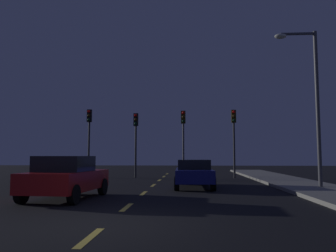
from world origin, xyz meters
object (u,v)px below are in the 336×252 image
traffic_signal_center_left (136,132)px  traffic_signal_center_right (183,131)px  traffic_signal_far_left (89,130)px  traffic_signal_far_right (234,130)px  car_adjacent_lane (66,177)px  car_stopped_ahead (194,173)px  street_lamp_right (311,93)px

traffic_signal_center_left → traffic_signal_center_right: bearing=0.0°
traffic_signal_far_left → traffic_signal_far_right: traffic_signal_far_left is taller
traffic_signal_center_left → traffic_signal_center_right: size_ratio=0.97×
traffic_signal_far_right → traffic_signal_far_left: bearing=180.0°
traffic_signal_center_right → car_adjacent_lane: 12.83m
traffic_signal_far_right → car_stopped_ahead: 8.14m
traffic_signal_center_right → car_stopped_ahead: (0.62, -7.12, -2.61)m
traffic_signal_far_left → traffic_signal_center_right: (6.77, -0.00, -0.10)m
traffic_signal_center_left → car_adjacent_lane: size_ratio=1.13×
traffic_signal_far_left → traffic_signal_center_left: 3.39m
traffic_signal_center_right → car_adjacent_lane: bearing=-108.6°
traffic_signal_center_right → car_stopped_ahead: traffic_signal_center_right is taller
traffic_signal_far_left → car_stopped_ahead: bearing=-44.0°
street_lamp_right → car_adjacent_lane: bearing=-159.0°
traffic_signal_far_right → car_adjacent_lane: bearing=-122.4°
traffic_signal_far_left → car_adjacent_lane: traffic_signal_far_left is taller
traffic_signal_center_right → traffic_signal_far_right: size_ratio=0.99×
car_stopped_ahead → traffic_signal_far_right: bearing=67.7°
traffic_signal_far_left → street_lamp_right: 15.15m
traffic_signal_far_left → car_adjacent_lane: bearing=-77.0°
traffic_signal_center_right → car_adjacent_lane: size_ratio=1.17×
car_stopped_ahead → street_lamp_right: (5.41, -0.94, 3.72)m
traffic_signal_far_left → car_adjacent_lane: (2.76, -11.92, -2.64)m
traffic_signal_center_left → car_stopped_ahead: (4.00, -7.12, -2.51)m
traffic_signal_far_left → traffic_signal_center_right: size_ratio=1.03×
car_adjacent_lane → street_lamp_right: (10.04, 3.86, 3.65)m
traffic_signal_far_left → car_stopped_ahead: 10.61m
traffic_signal_center_right → traffic_signal_far_right: (3.54, 0.00, 0.03)m
traffic_signal_center_right → traffic_signal_far_left: bearing=180.0°
traffic_signal_center_right → car_stopped_ahead: size_ratio=1.03×
car_stopped_ahead → street_lamp_right: bearing=-9.8°
traffic_signal_far_left → car_adjacent_lane: size_ratio=1.20×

